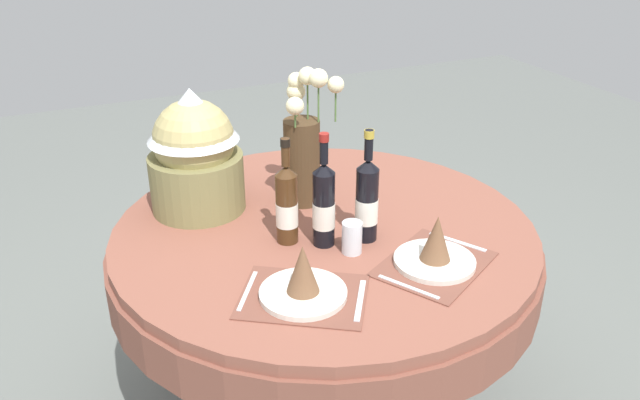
# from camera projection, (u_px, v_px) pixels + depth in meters

# --- Properties ---
(ground) EXTENTS (8.00, 8.00, 0.00)m
(ground) POSITION_uv_depth(u_px,v_px,m) (324.00, 397.00, 2.46)
(ground) COLOR slate
(dining_table) EXTENTS (1.40, 1.40, 0.73)m
(dining_table) POSITION_uv_depth(u_px,v_px,m) (324.00, 260.00, 2.19)
(dining_table) COLOR brown
(dining_table) RESTS_ON ground
(place_setting_left) EXTENTS (0.43, 0.40, 0.16)m
(place_setting_left) POSITION_uv_depth(u_px,v_px,m) (303.00, 282.00, 1.75)
(place_setting_left) COLOR brown
(place_setting_left) RESTS_ON dining_table
(place_setting_right) EXTENTS (0.42, 0.39, 0.16)m
(place_setting_right) POSITION_uv_depth(u_px,v_px,m) (435.00, 251.00, 1.90)
(place_setting_right) COLOR brown
(place_setting_right) RESTS_ON dining_table
(flower_vase) EXTENTS (0.20, 0.16, 0.48)m
(flower_vase) POSITION_uv_depth(u_px,v_px,m) (303.00, 146.00, 2.21)
(flower_vase) COLOR #47331E
(flower_vase) RESTS_ON dining_table
(wine_bottle_left) EXTENTS (0.07, 0.07, 0.36)m
(wine_bottle_left) POSITION_uv_depth(u_px,v_px,m) (367.00, 200.00, 2.00)
(wine_bottle_left) COLOR black
(wine_bottle_left) RESTS_ON dining_table
(wine_bottle_centre) EXTENTS (0.07, 0.07, 0.36)m
(wine_bottle_centre) POSITION_uv_depth(u_px,v_px,m) (324.00, 204.00, 1.97)
(wine_bottle_centre) COLOR black
(wine_bottle_centre) RESTS_ON dining_table
(wine_bottle_right) EXTENTS (0.07, 0.07, 0.34)m
(wine_bottle_right) POSITION_uv_depth(u_px,v_px,m) (287.00, 204.00, 1.99)
(wine_bottle_right) COLOR #422814
(wine_bottle_right) RESTS_ON dining_table
(tumbler_near_left) EXTENTS (0.06, 0.06, 0.10)m
(tumbler_near_left) POSITION_uv_depth(u_px,v_px,m) (352.00, 237.00, 1.96)
(tumbler_near_left) COLOR silver
(tumbler_near_left) RESTS_ON dining_table
(gift_tub_back_left) EXTENTS (0.32, 0.32, 0.42)m
(gift_tub_back_left) POSITION_uv_depth(u_px,v_px,m) (194.00, 148.00, 2.16)
(gift_tub_back_left) COLOR olive
(gift_tub_back_left) RESTS_ON dining_table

